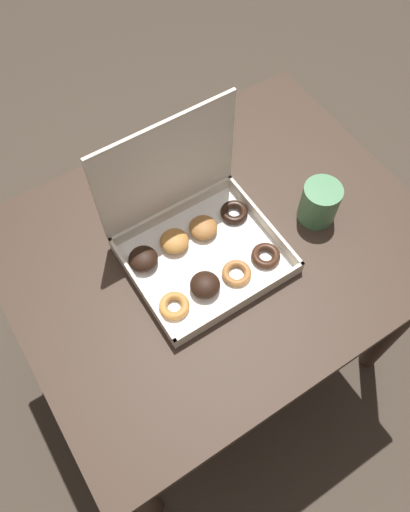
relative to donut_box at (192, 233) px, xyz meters
The scene contains 4 objects.
ground_plane 0.82m from the donut_box, 24.15° to the right, with size 8.00×8.00×0.00m, color #42382D.
dining_table 0.19m from the donut_box, 24.15° to the right, with size 0.99×0.78×0.76m.
donut_box is the anchor object (origin of this frame).
coffee_mug 0.31m from the donut_box, 16.24° to the right, with size 0.09×0.09×0.10m.
Camera 1 is at (-0.35, -0.49, 1.78)m, focal length 35.00 mm.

